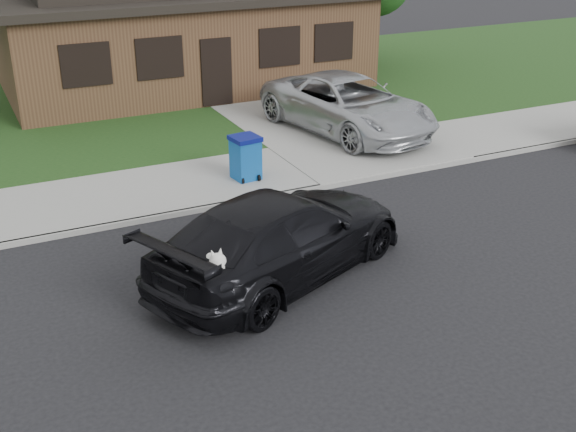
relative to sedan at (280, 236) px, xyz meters
name	(u,v)px	position (x,y,z in m)	size (l,w,h in m)	color
ground	(225,292)	(-1.14, -0.15, -0.79)	(120.00, 120.00, 0.00)	black
sidewalk	(147,192)	(-1.14, 4.85, -0.73)	(60.00, 3.00, 0.12)	gray
curb	(166,216)	(-1.14, 3.35, -0.73)	(60.00, 0.12, 0.12)	gray
lawn	(80,107)	(-1.14, 12.85, -0.72)	(60.00, 13.00, 0.13)	#193814
driveway	(287,108)	(4.86, 9.85, -0.72)	(4.50, 13.00, 0.14)	gray
sedan	(280,236)	(0.00, 0.00, 0.00)	(5.84, 4.20, 1.57)	black
minivan	(348,104)	(5.23, 6.67, 0.14)	(2.60, 5.65, 1.57)	#B6BABE
recycling_bin	(246,157)	(1.21, 4.52, -0.14)	(0.71, 0.72, 1.05)	#0E4C9A
house	(176,24)	(2.86, 14.85, 1.35)	(12.60, 8.60, 4.65)	#422B1C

